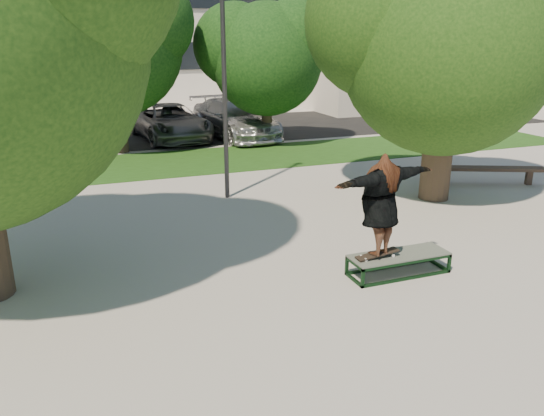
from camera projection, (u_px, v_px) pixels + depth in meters
name	position (u px, v px, depth m)	size (l,w,h in m)	color
ground	(252.00, 280.00, 9.14)	(120.00, 120.00, 0.00)	#A59E98
grass_strip	(190.00, 162.00, 17.94)	(30.00, 4.00, 0.02)	#1C3F12
asphalt_strip	(136.00, 133.00, 23.40)	(40.00, 8.00, 0.01)	black
tree_right	(444.00, 34.00, 12.64)	(6.24, 5.33, 6.51)	#38281E
bg_tree_mid	(110.00, 38.00, 18.32)	(5.76, 4.92, 6.24)	#38281E
bg_tree_right	(264.00, 52.00, 19.88)	(5.04, 4.31, 5.43)	#38281E
lamppost	(224.00, 74.00, 12.98)	(0.25, 0.15, 6.11)	#2D2D30
side_building	(409.00, 39.00, 33.59)	(15.00, 10.00, 8.00)	beige
grind_box	(398.00, 264.00, 9.34)	(1.80, 0.60, 0.38)	black
skater_rig	(381.00, 205.00, 8.84)	(2.24, 1.08, 1.83)	white
bench	(488.00, 170.00, 15.11)	(3.09, 1.69, 0.49)	#443429
car_dark	(42.00, 121.00, 22.33)	(1.41, 4.05, 1.34)	black
car_grey	(170.00, 122.00, 21.68)	(2.40, 5.20, 1.44)	slate
car_silver_b	(234.00, 118.00, 22.20)	(2.23, 5.48, 1.59)	#B6B6BB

